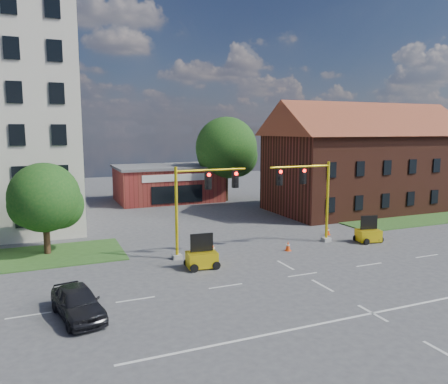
# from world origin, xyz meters

# --- Properties ---
(ground) EXTENTS (120.00, 120.00, 0.00)m
(ground) POSITION_xyz_m (0.00, 0.00, 0.00)
(ground) COLOR #424245
(ground) RESTS_ON ground
(grass_verge_ne) EXTENTS (14.00, 4.00, 0.08)m
(grass_verge_ne) POSITION_xyz_m (18.00, 9.00, 0.04)
(grass_verge_ne) COLOR #294B1C
(grass_verge_ne) RESTS_ON ground
(lane_markings) EXTENTS (60.00, 36.00, 0.01)m
(lane_markings) POSITION_xyz_m (0.00, -3.00, 0.01)
(lane_markings) COLOR silver
(lane_markings) RESTS_ON ground
(brick_shop) EXTENTS (12.40, 8.40, 4.30)m
(brick_shop) POSITION_xyz_m (0.00, 29.98, 2.16)
(brick_shop) COLOR maroon
(brick_shop) RESTS_ON ground
(townhouse_row) EXTENTS (21.00, 11.00, 11.50)m
(townhouse_row) POSITION_xyz_m (18.00, 16.00, 5.93)
(townhouse_row) COLOR #4E2317
(townhouse_row) RESTS_ON ground
(tree_large) EXTENTS (7.75, 7.38, 10.12)m
(tree_large) POSITION_xyz_m (6.88, 27.08, 6.16)
(tree_large) COLOR #3B2815
(tree_large) RESTS_ON ground
(tree_nw_front) EXTENTS (5.00, 4.77, 6.39)m
(tree_nw_front) POSITION_xyz_m (-13.76, 10.58, 3.83)
(tree_nw_front) COLOR #3B2815
(tree_nw_front) RESTS_ON ground
(signal_mast_west) EXTENTS (5.30, 0.60, 6.20)m
(signal_mast_west) POSITION_xyz_m (-4.36, 6.00, 3.92)
(signal_mast_west) COLOR #989893
(signal_mast_west) RESTS_ON ground
(signal_mast_east) EXTENTS (5.30, 0.60, 6.20)m
(signal_mast_east) POSITION_xyz_m (4.36, 6.00, 3.92)
(signal_mast_east) COLOR #989893
(signal_mast_east) RESTS_ON ground
(trailer_west) EXTENTS (1.95, 1.38, 2.11)m
(trailer_west) POSITION_xyz_m (-5.13, 3.54, 0.66)
(trailer_west) COLOR yellow
(trailer_west) RESTS_ON ground
(trailer_east) EXTENTS (1.93, 1.48, 1.98)m
(trailer_east) POSITION_xyz_m (8.87, 4.57, 0.62)
(trailer_east) COLOR yellow
(trailer_east) RESTS_ON ground
(cone_a) EXTENTS (0.40, 0.40, 0.70)m
(cone_a) POSITION_xyz_m (-3.36, 6.14, 0.34)
(cone_a) COLOR #FF470D
(cone_a) RESTS_ON ground
(cone_b) EXTENTS (0.40, 0.40, 0.70)m
(cone_b) POSITION_xyz_m (-5.33, 4.88, 0.34)
(cone_b) COLOR #FF470D
(cone_b) RESTS_ON ground
(cone_c) EXTENTS (0.40, 0.40, 0.70)m
(cone_c) POSITION_xyz_m (1.90, 4.85, 0.34)
(cone_c) COLOR #FF470D
(cone_c) RESTS_ON ground
(cone_d) EXTENTS (0.40, 0.40, 0.70)m
(cone_d) POSITION_xyz_m (7.38, 7.70, 0.34)
(cone_d) COLOR #FF470D
(cone_d) RESTS_ON ground
(pickup_white) EXTENTS (5.28, 3.90, 1.33)m
(pickup_white) POSITION_xyz_m (12.81, 14.49, 0.67)
(pickup_white) COLOR white
(pickup_white) RESTS_ON ground
(sedan_dark) EXTENTS (2.53, 4.59, 1.48)m
(sedan_dark) POSITION_xyz_m (-12.86, -1.10, 0.74)
(sedan_dark) COLOR black
(sedan_dark) RESTS_ON ground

